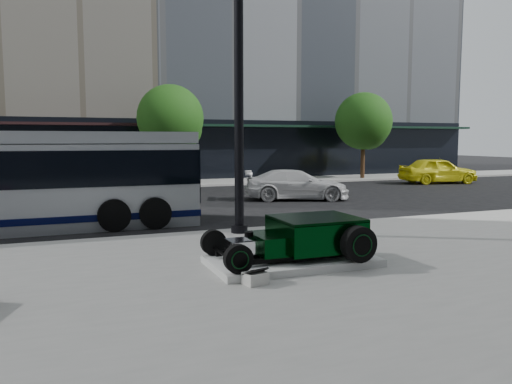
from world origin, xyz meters
name	(u,v)px	position (x,y,z in m)	size (l,w,h in m)	color
ground	(225,221)	(0.00, 0.00, 0.00)	(120.00, 120.00, 0.00)	black
sidewalk_near	(464,334)	(0.00, -10.50, 0.06)	(70.00, 17.00, 0.12)	gray
sidewalk_far	(151,184)	(0.00, 14.00, 0.06)	(70.00, 4.00, 0.12)	gray
street_trees	(173,121)	(1.15, 13.07, 3.77)	(29.80, 3.80, 5.70)	black
display_plinth	(292,261)	(-0.63, -6.42, 0.20)	(3.40, 1.80, 0.15)	silver
hot_rod	(306,236)	(-0.30, -6.42, 0.70)	(3.22, 2.00, 0.81)	black
info_plaque	(255,277)	(-1.86, -7.48, 0.24)	(0.46, 0.38, 0.31)	silver
lamppost	(239,91)	(-0.44, -2.66, 4.00)	(0.46, 0.46, 8.39)	black
white_sedan	(297,185)	(4.84, 4.46, 0.67)	(1.89, 4.64, 1.35)	silver
yellow_taxi	(438,170)	(16.70, 8.86, 0.80)	(1.88, 4.68, 1.60)	yellow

